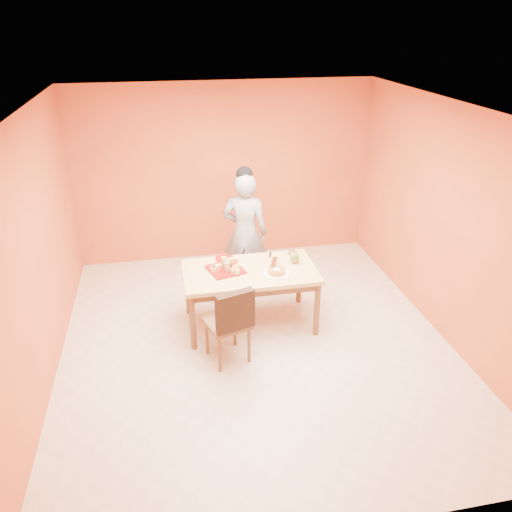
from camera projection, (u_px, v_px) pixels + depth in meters
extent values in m
plane|color=beige|center=(256.00, 342.00, 5.95)|extent=(5.00, 5.00, 0.00)
plane|color=white|center=(256.00, 110.00, 4.77)|extent=(5.00, 5.00, 0.00)
plane|color=#DE5F33|center=(224.00, 173.00, 7.57)|extent=(4.50, 0.00, 4.50)
plane|color=#DE5F33|center=(35.00, 257.00, 4.97)|extent=(0.00, 5.00, 5.00)
plane|color=#DE5F33|center=(447.00, 224.00, 5.75)|extent=(0.00, 5.00, 5.00)
cube|color=tan|center=(250.00, 272.00, 6.00)|extent=(1.60, 0.90, 0.05)
cube|color=brown|center=(250.00, 277.00, 6.03)|extent=(1.48, 0.78, 0.10)
cylinder|color=brown|center=(193.00, 323.00, 5.70)|extent=(0.07, 0.07, 0.71)
cylinder|color=brown|center=(188.00, 289.00, 6.38)|extent=(0.07, 0.07, 0.71)
cylinder|color=brown|center=(317.00, 309.00, 5.95)|extent=(0.07, 0.07, 0.71)
cylinder|color=brown|center=(299.00, 279.00, 6.64)|extent=(0.07, 0.07, 0.71)
imported|color=gray|center=(245.00, 233.00, 6.79)|extent=(0.71, 0.57, 1.69)
cube|color=maroon|center=(226.00, 269.00, 5.98)|extent=(0.48, 0.48, 0.02)
cylinder|color=maroon|center=(225.00, 259.00, 6.25)|extent=(0.25, 0.25, 0.01)
cylinder|color=white|center=(276.00, 274.00, 5.89)|extent=(0.33, 0.33, 0.01)
cylinder|color=gold|center=(276.00, 271.00, 5.88)|extent=(0.24, 0.24, 0.05)
cube|color=silver|center=(274.00, 262.00, 6.03)|extent=(0.16, 0.30, 0.01)
ellipsoid|color=olive|center=(295.00, 258.00, 6.12)|extent=(0.14, 0.12, 0.15)
cylinder|color=#E3227C|center=(293.00, 257.00, 6.19)|extent=(0.08, 0.08, 0.10)
cylinder|color=#391D0F|center=(292.00, 253.00, 6.39)|extent=(0.13, 0.13, 0.03)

